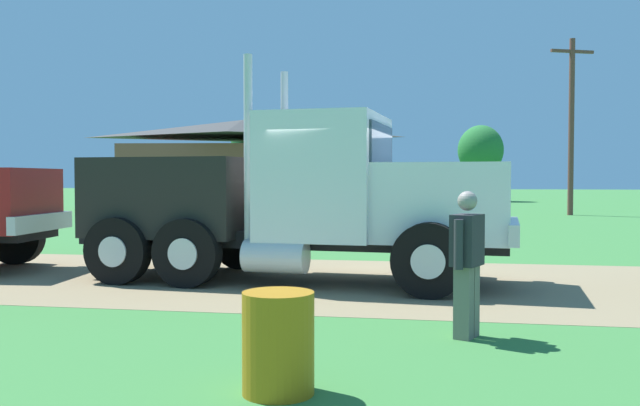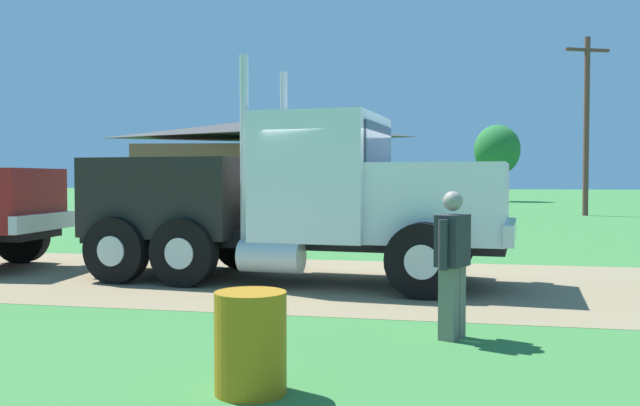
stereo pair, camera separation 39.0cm
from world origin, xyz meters
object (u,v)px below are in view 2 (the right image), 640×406
object	(u,v)px
visitor_standing_near	(452,260)
shed_building	(257,167)
steel_barrel	(251,342)
truck_foreground_white	(290,200)
utility_pole_near	(586,121)

from	to	relation	value
visitor_standing_near	shed_building	xyz separation A→B (m)	(-11.12, 29.07, 1.54)
steel_barrel	shed_building	xyz separation A→B (m)	(-9.54, 31.35, 1.98)
visitor_standing_near	steel_barrel	world-z (taller)	visitor_standing_near
truck_foreground_white	shed_building	distance (m)	26.64
truck_foreground_white	visitor_standing_near	world-z (taller)	truck_foreground_white
utility_pole_near	shed_building	bearing A→B (deg)	170.84
steel_barrel	utility_pole_near	xyz separation A→B (m)	(7.35, 28.62, 4.00)
shed_building	visitor_standing_near	bearing A→B (deg)	-69.07
utility_pole_near	truck_foreground_white	bearing A→B (deg)	-110.76
steel_barrel	truck_foreground_white	bearing A→B (deg)	101.29
steel_barrel	utility_pole_near	distance (m)	29.82
shed_building	utility_pole_near	distance (m)	17.22
truck_foreground_white	steel_barrel	xyz separation A→B (m)	(1.21, -6.06, -0.96)
steel_barrel	utility_pole_near	size ratio (longest dim) A/B	0.10
visitor_standing_near	utility_pole_near	bearing A→B (deg)	77.66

